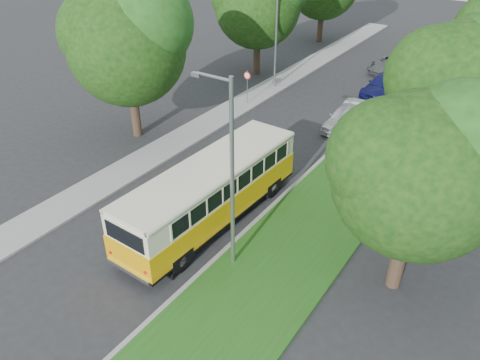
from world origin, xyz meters
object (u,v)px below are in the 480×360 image
Objects in this scene: lamppost_near at (230,172)px; car_blue at (384,85)px; car_white at (353,113)px; lamppost_far at (275,34)px; car_silver at (345,118)px; vintage_bus at (211,193)px; car_grey at (395,63)px.

lamppost_near is 22.08m from car_blue.
car_white is 5.99m from car_blue.
car_silver is (7.59, -3.81, -3.38)m from lamppost_far.
car_silver is at bearing -97.62° from car_white.
lamppost_near is at bearing -84.84° from car_silver.
lamppost_far is at bearing 113.61° from vintage_bus.
car_white is at bearing 85.26° from car_silver.
vintage_bus is at bearing -70.83° from car_grey.
car_white is (-1.23, 15.76, -3.70)m from lamppost_near.
car_silver is at bearing 87.39° from vintage_bus.
lamppost_far is 1.45× the size of car_blue.
lamppost_near is 15.18m from car_silver.
lamppost_near reaches higher than car_blue.
lamppost_far is 1.73× the size of car_silver.
car_blue is (0.11, 7.06, 0.01)m from car_silver.
lamppost_far is at bearing -107.33° from car_grey.
vintage_bus reaches higher than car_blue.
car_grey is at bearing 105.03° from car_blue.
vintage_bus is 12.87m from car_silver.
car_silver is 1.08m from car_white.
car_blue is at bearing 88.78° from vintage_bus.
car_blue and car_grey have the same top height.
lamppost_far is 1.39× the size of car_grey.
car_grey is at bearing 94.67° from lamppost_near.
car_grey is at bearing 53.16° from lamppost_far.
lamppost_near is 27.72m from car_grey.
car_blue is at bearing 93.18° from lamppost_near.
vintage_bus is 2.53× the size of car_white.
lamppost_near is 16.23m from car_white.
car_grey is at bearing 94.21° from car_silver.
vintage_bus is (-2.39, 1.89, -2.85)m from lamppost_near.
vintage_bus is 19.91m from car_blue.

